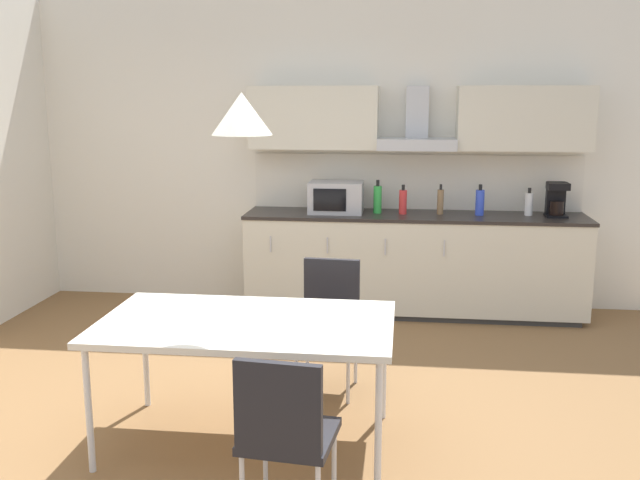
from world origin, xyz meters
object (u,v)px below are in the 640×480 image
object	(u,v)px
bottle_brown	(440,201)
chair_far_right	(329,311)
bottle_green	(378,199)
dining_table	(246,327)
bottle_white	(529,204)
bottle_red	(403,202)
bottle_blue	(480,202)
pendant_lamp	(242,114)
microwave	(336,197)
chair_near_right	(285,427)
coffee_maker	(556,199)

from	to	relation	value
bottle_brown	chair_far_right	distance (m)	2.03
bottle_brown	bottle_green	distance (m)	0.56
bottle_brown	chair_far_right	world-z (taller)	bottle_brown
dining_table	bottle_white	bearing A→B (deg)	53.99
bottle_red	bottle_blue	distance (m)	0.67
bottle_blue	pendant_lamp	world-z (taller)	pendant_lamp
microwave	pendant_lamp	distance (m)	2.75
microwave	bottle_blue	size ratio (longest dim) A/B	1.76
bottle_green	bottle_blue	xyz separation A→B (m)	(0.90, -0.01, -0.01)
microwave	dining_table	xyz separation A→B (m)	(-0.24, -2.62, -0.36)
bottle_blue	chair_near_right	world-z (taller)	bottle_blue
microwave	bottle_red	size ratio (longest dim) A/B	1.83
bottle_brown	bottle_green	world-z (taller)	bottle_green
bottle_red	bottle_green	world-z (taller)	bottle_green
bottle_blue	chair_near_right	xyz separation A→B (m)	(-1.16, -3.49, -0.50)
bottle_white	bottle_green	world-z (taller)	bottle_green
bottle_white	dining_table	size ratio (longest dim) A/B	0.15
bottle_white	dining_table	distance (m)	3.32
bottle_brown	bottle_green	bearing A→B (deg)	-179.91
microwave	bottle_white	size ratio (longest dim) A/B	1.98
chair_far_right	bottle_red	bearing A→B (deg)	75.03
pendant_lamp	bottle_green	bearing A→B (deg)	76.88
coffee_maker	chair_far_right	bearing A→B (deg)	-135.09
coffee_maker	bottle_blue	distance (m)	0.65
bottle_green	dining_table	bearing A→B (deg)	-103.12
bottle_green	bottle_blue	world-z (taller)	bottle_green
microwave	bottle_blue	distance (m)	1.27
dining_table	bottle_blue	bearing A→B (deg)	60.08
chair_far_right	chair_near_right	xyz separation A→B (m)	(-0.01, -1.71, 0.00)
bottle_brown	pendant_lamp	bearing A→B (deg)	-113.91
pendant_lamp	bottle_blue	bearing A→B (deg)	60.08
coffee_maker	pendant_lamp	bearing A→B (deg)	-129.35
coffee_maker	bottle_green	distance (m)	1.55
bottle_white	chair_near_right	size ratio (longest dim) A/B	0.28
microwave	dining_table	size ratio (longest dim) A/B	0.30
microwave	bottle_green	bearing A→B (deg)	3.95
coffee_maker	dining_table	world-z (taller)	coffee_maker
dining_table	chair_near_right	world-z (taller)	chair_near_right
coffee_maker	chair_far_right	size ratio (longest dim) A/B	0.34
microwave	bottle_red	bearing A→B (deg)	-0.28
bottle_red	dining_table	xyz separation A→B (m)	(-0.84, -2.62, -0.33)
bottle_green	bottle_white	bearing A→B (deg)	1.27
bottle_white	chair_near_right	world-z (taller)	bottle_white
bottle_white	bottle_green	xyz separation A→B (m)	(-1.33, -0.03, 0.02)
dining_table	pendant_lamp	size ratio (longest dim) A/B	5.07
microwave	bottle_blue	world-z (taller)	microwave
bottle_brown	dining_table	distance (m)	2.91
bottle_red	bottle_white	size ratio (longest dim) A/B	1.08
bottle_red	bottle_white	xyz separation A→B (m)	(1.10, 0.06, -0.01)
pendant_lamp	bottle_red	bearing A→B (deg)	72.15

